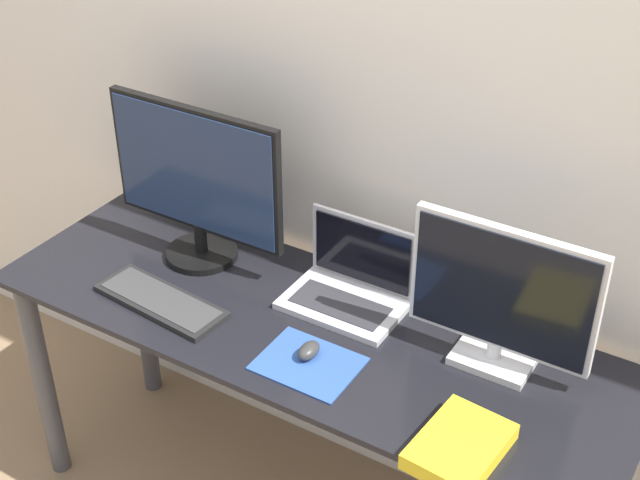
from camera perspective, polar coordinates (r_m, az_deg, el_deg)
The scene contains 9 objects.
wall_back at distance 2.32m, azimuth 3.64°, elevation 8.85°, with size 7.00×0.05×2.50m.
desk at distance 2.40m, azimuth -0.92°, elevation -8.20°, with size 1.72×0.57×0.76m.
monitor_left at distance 2.46m, azimuth -7.92°, elevation 3.71°, with size 0.55×0.21×0.46m.
monitor_right at distance 2.11m, azimuth 11.54°, elevation -3.65°, with size 0.45×0.13×0.38m.
laptop at distance 2.36m, azimuth 2.02°, elevation -2.75°, with size 0.31×0.21×0.22m.
keyboard at distance 2.40m, azimuth -10.15°, elevation -3.87°, with size 0.39×0.17×0.02m.
mousepad at distance 2.18m, azimuth -0.75°, elevation -7.93°, with size 0.24×0.19×0.00m.
mouse at distance 2.18m, azimuth -0.72°, elevation -7.09°, with size 0.04×0.07×0.04m.
book at distance 1.98m, azimuth 8.94°, elevation -12.91°, with size 0.19×0.25×0.04m.
Camera 1 is at (0.98, -1.24, 2.18)m, focal length 50.00 mm.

